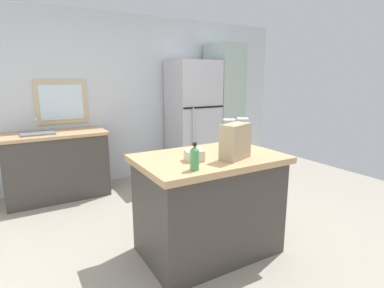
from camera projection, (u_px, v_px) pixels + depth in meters
The scene contains 9 objects.
ground at pixel (213, 247), 2.91m from camera, with size 6.81×6.81×0.00m, color #9E9384.
back_wall at pixel (124, 99), 4.73m from camera, with size 5.68×0.13×2.52m.
kitchen_island at pixel (208, 204), 2.78m from camera, with size 1.27×0.85×0.92m.
refrigerator at pixel (193, 119), 4.95m from camera, with size 0.72×0.70×1.85m.
tall_cabinet at pixel (223, 109), 5.22m from camera, with size 0.46×0.63×2.13m.
sink_counter at pixel (57, 164), 4.06m from camera, with size 1.29×0.62×1.08m.
shopping_bag at pixel (235, 141), 2.56m from camera, with size 0.31×0.23×0.35m.
small_box at pixel (194, 155), 2.52m from camera, with size 0.15×0.12×0.09m, color beige.
bottle at pixel (195, 158), 2.25m from camera, with size 0.07×0.07×0.21m.
Camera 1 is at (-1.50, -2.17, 1.60)m, focal length 28.40 mm.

